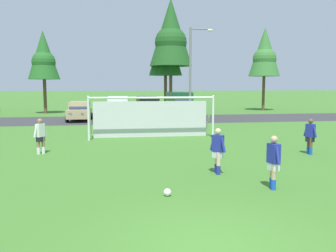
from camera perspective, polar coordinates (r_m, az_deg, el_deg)
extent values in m
plane|color=#3D7028|center=(21.74, -3.90, -1.81)|extent=(400.00, 400.00, 0.00)
cube|color=#333335|center=(33.20, -5.64, 1.06)|extent=(52.00, 8.40, 0.01)
sphere|color=white|center=(10.28, -0.10, -10.62)|extent=(0.22, 0.22, 0.22)
sphere|color=black|center=(10.28, -0.10, -10.59)|extent=(0.08, 0.08, 0.08)
sphere|color=red|center=(10.29, 0.24, -10.60)|extent=(0.07, 0.07, 0.07)
cylinder|color=white|center=(21.42, 7.26, 1.31)|extent=(0.12, 0.12, 2.44)
cylinder|color=white|center=(20.72, -12.66, 1.04)|extent=(0.12, 0.12, 2.44)
cylinder|color=white|center=(20.67, -2.55, 4.56)|extent=(7.32, 0.22, 0.12)
cylinder|color=white|center=(22.27, 6.65, 1.84)|extent=(0.11, 1.94, 2.46)
cylinder|color=white|center=(21.60, -12.49, 1.58)|extent=(0.11, 1.94, 2.46)
cube|color=silver|center=(21.75, -2.79, 1.12)|extent=(6.95, 0.13, 2.20)
cylinder|color=beige|center=(12.72, 8.12, -5.99)|extent=(0.14, 0.14, 0.80)
cylinder|color=beige|center=(12.98, 7.83, -5.74)|extent=(0.14, 0.14, 0.80)
cylinder|color=#232D99|center=(12.78, 8.10, -7.04)|extent=(0.15, 0.15, 0.32)
cylinder|color=#232D99|center=(13.03, 7.82, -6.77)|extent=(0.15, 0.15, 0.32)
cube|color=silver|center=(12.79, 8.00, -4.46)|extent=(0.38, 0.40, 0.28)
cube|color=#232D99|center=(12.72, 8.02, -2.78)|extent=(0.42, 0.45, 0.60)
sphere|color=beige|center=(12.66, 8.05, -0.86)|extent=(0.22, 0.22, 0.22)
cylinder|color=#232D99|center=(12.55, 8.86, -3.01)|extent=(0.21, 0.24, 0.55)
cylinder|color=#232D99|center=(12.90, 7.21, -2.73)|extent=(0.21, 0.24, 0.55)
cylinder|color=tan|center=(11.26, 16.62, -7.85)|extent=(0.14, 0.14, 0.80)
cylinder|color=tan|center=(11.47, 16.41, -7.57)|extent=(0.14, 0.14, 0.80)
cylinder|color=blue|center=(11.32, 16.58, -9.02)|extent=(0.15, 0.15, 0.32)
cylinder|color=blue|center=(11.53, 16.37, -8.73)|extent=(0.15, 0.15, 0.32)
cube|color=silver|center=(11.29, 16.57, -6.13)|extent=(0.29, 0.38, 0.28)
cube|color=#232D99|center=(11.22, 16.63, -4.24)|extent=(0.31, 0.42, 0.60)
sphere|color=tan|center=(11.15, 16.70, -2.06)|extent=(0.22, 0.22, 0.22)
cylinder|color=#232D99|center=(11.00, 17.25, -4.57)|extent=(0.14, 0.24, 0.55)
cylinder|color=#232D99|center=(11.44, 16.02, -4.11)|extent=(0.14, 0.24, 0.55)
cylinder|color=#936B4C|center=(17.43, -19.44, -2.91)|extent=(0.14, 0.14, 0.80)
cylinder|color=#936B4C|center=(17.35, -20.13, -2.97)|extent=(0.14, 0.14, 0.80)
cylinder|color=white|center=(17.47, -19.41, -3.69)|extent=(0.15, 0.15, 0.32)
cylinder|color=white|center=(17.39, -20.10, -3.75)|extent=(0.15, 0.15, 0.32)
cube|color=black|center=(17.34, -19.83, -1.90)|extent=(0.37, 0.40, 0.28)
cube|color=silver|center=(17.29, -19.87, -0.65)|extent=(0.41, 0.45, 0.60)
sphere|color=#936B4C|center=(17.25, -19.93, 0.77)|extent=(0.22, 0.22, 0.22)
cylinder|color=silver|center=(17.45, -19.21, -0.63)|extent=(0.20, 0.24, 0.55)
cylinder|color=silver|center=(17.15, -20.55, -0.80)|extent=(0.20, 0.24, 0.55)
cylinder|color=brown|center=(17.45, 21.99, -3.00)|extent=(0.14, 0.14, 0.80)
cylinder|color=brown|center=(17.65, 21.67, -2.88)|extent=(0.14, 0.14, 0.80)
cylinder|color=blue|center=(17.49, 21.96, -3.78)|extent=(0.15, 0.15, 0.32)
cylinder|color=blue|center=(17.69, 21.63, -3.65)|extent=(0.15, 0.15, 0.32)
cube|color=black|center=(17.50, 21.87, -1.91)|extent=(0.35, 0.40, 0.28)
cube|color=#232D99|center=(17.46, 21.93, -0.67)|extent=(0.38, 0.45, 0.60)
sphere|color=brown|center=(17.41, 21.99, 0.73)|extent=(0.22, 0.22, 0.22)
cylinder|color=#232D99|center=(17.29, 22.54, -0.83)|extent=(0.18, 0.25, 0.55)
cylinder|color=#232D99|center=(17.63, 21.32, -0.65)|extent=(0.18, 0.25, 0.55)
cube|color=tan|center=(32.68, -14.04, 2.03)|extent=(1.93, 4.26, 0.76)
cube|color=tan|center=(32.78, -14.04, 3.27)|extent=(1.72, 2.15, 0.64)
cube|color=#28384C|center=(31.82, -14.25, 3.14)|extent=(1.54, 0.36, 0.55)
cube|color=#28384C|center=(32.69, -12.58, 3.30)|extent=(0.10, 1.79, 0.45)
cube|color=white|center=(30.58, -13.58, 1.84)|extent=(0.28, 0.09, 0.20)
cube|color=white|center=(30.70, -15.42, 1.81)|extent=(0.28, 0.09, 0.20)
cube|color=#B21414|center=(34.66, -12.82, 2.39)|extent=(0.28, 0.09, 0.20)
cube|color=#B21414|center=(34.77, -14.44, 2.36)|extent=(0.28, 0.09, 0.20)
cylinder|color=black|center=(31.32, -12.67, 1.18)|extent=(0.26, 0.65, 0.64)
cylinder|color=black|center=(31.55, -15.93, 1.13)|extent=(0.26, 0.65, 0.64)
cylinder|color=black|center=(33.90, -12.25, 1.59)|extent=(0.26, 0.65, 0.64)
cylinder|color=black|center=(34.11, -15.26, 1.54)|extent=(0.26, 0.65, 0.64)
cube|color=silver|center=(32.16, -8.06, 2.31)|extent=(2.00, 4.64, 1.00)
cube|color=silver|center=(32.30, -8.09, 3.96)|extent=(1.82, 3.04, 0.84)
cube|color=#28384C|center=(30.88, -8.11, 3.81)|extent=(1.62, 0.42, 0.71)
cube|color=#28384C|center=(32.31, -6.52, 3.98)|extent=(0.10, 2.55, 0.59)
cube|color=white|center=(29.90, -7.10, 2.10)|extent=(0.28, 0.09, 0.20)
cube|color=white|center=(29.91, -9.10, 2.07)|extent=(0.28, 0.09, 0.20)
cube|color=#B21414|center=(34.41, -7.17, 2.67)|extent=(0.28, 0.09, 0.20)
cube|color=#B21414|center=(34.41, -8.91, 2.65)|extent=(0.28, 0.09, 0.20)
cylinder|color=black|center=(30.78, -6.30, 1.21)|extent=(0.25, 0.65, 0.64)
cylinder|color=black|center=(30.80, -9.84, 1.16)|extent=(0.25, 0.65, 0.64)
cylinder|color=black|center=(33.62, -6.41, 1.66)|extent=(0.25, 0.65, 0.64)
cylinder|color=black|center=(33.64, -9.65, 1.61)|extent=(0.25, 0.65, 0.64)
cube|color=black|center=(32.13, -3.26, 2.36)|extent=(2.08, 4.67, 1.00)
cube|color=black|center=(32.27, -3.32, 4.01)|extent=(1.87, 3.07, 0.84)
cube|color=#28384C|center=(30.87, -2.96, 3.86)|extent=(1.63, 0.44, 0.71)
cube|color=#28384C|center=(32.41, -1.77, 4.03)|extent=(0.14, 2.55, 0.59)
cube|color=white|center=(29.98, -1.68, 2.16)|extent=(0.28, 0.09, 0.20)
cube|color=white|center=(29.82, -3.66, 2.13)|extent=(0.28, 0.09, 0.20)
cube|color=#B21414|center=(34.43, -2.92, 2.72)|extent=(0.28, 0.09, 0.20)
cube|color=#B21414|center=(34.30, -4.65, 2.69)|extent=(0.28, 0.09, 0.20)
cylinder|color=black|center=(30.91, -1.15, 1.27)|extent=(0.27, 0.65, 0.64)
cylinder|color=black|center=(30.64, -4.65, 1.21)|extent=(0.27, 0.65, 0.64)
cylinder|color=black|center=(33.72, -1.99, 1.71)|extent=(0.27, 0.65, 0.64)
cylinder|color=black|center=(33.47, -5.20, 1.65)|extent=(0.27, 0.65, 0.64)
cube|color=#194C2D|center=(34.36, 1.83, 2.72)|extent=(2.14, 4.87, 1.10)
cube|color=#194C2D|center=(34.50, 1.77, 4.56)|extent=(1.95, 4.16, 1.10)
cube|color=#28384C|center=(32.59, 2.53, 4.41)|extent=(1.68, 0.52, 0.91)
cube|color=#28384C|center=(34.72, 3.24, 4.57)|extent=(0.17, 3.48, 0.77)
cube|color=white|center=(32.20, 3.70, 2.54)|extent=(0.28, 0.09, 0.20)
cube|color=white|center=(31.95, 1.83, 2.52)|extent=(0.28, 0.09, 0.20)
cube|color=#B21414|center=(36.78, 1.84, 3.04)|extent=(0.28, 0.09, 0.20)
cube|color=#B21414|center=(36.55, 0.19, 3.03)|extent=(0.28, 0.09, 0.20)
cylinder|color=black|center=(33.20, 4.05, 1.62)|extent=(0.26, 0.65, 0.64)
cylinder|color=black|center=(32.75, 0.74, 1.57)|extent=(0.26, 0.65, 0.64)
cylinder|color=black|center=(36.07, 2.83, 2.02)|extent=(0.26, 0.65, 0.64)
cylinder|color=black|center=(35.66, -0.24, 1.97)|extent=(0.26, 0.65, 0.64)
cylinder|color=brown|center=(42.59, -19.17, 4.52)|extent=(0.36, 0.36, 3.86)
cone|color=#236023|center=(42.71, -19.41, 10.74)|extent=(3.47, 3.47, 5.40)
sphere|color=#236023|center=(42.65, -19.36, 9.65)|extent=(2.61, 2.61, 2.61)
cylinder|color=brown|center=(40.81, 0.44, 5.86)|extent=(0.36, 0.36, 5.36)
cone|color=#1E511E|center=(41.24, 0.45, 14.83)|extent=(4.82, 4.82, 7.50)
sphere|color=#1E511E|center=(41.09, 0.45, 13.28)|extent=(3.62, 3.62, 3.62)
cylinder|color=brown|center=(41.71, -0.40, 5.17)|extent=(0.36, 0.36, 4.33)
cone|color=#236023|center=(41.91, -0.41, 12.29)|extent=(3.90, 3.90, 6.06)
sphere|color=#236023|center=(41.83, -0.41, 11.05)|extent=(2.92, 2.92, 2.92)
cylinder|color=brown|center=(46.86, 15.10, 5.10)|extent=(0.36, 0.36, 4.34)
cone|color=#387533|center=(47.04, 15.29, 11.45)|extent=(3.91, 3.91, 6.07)
sphere|color=#387533|center=(46.97, 15.26, 10.34)|extent=(2.93, 2.93, 2.93)
cylinder|color=slate|center=(29.01, 3.60, 7.95)|extent=(0.18, 0.18, 7.75)
cylinder|color=slate|center=(29.16, 3.54, 0.61)|extent=(0.32, 0.32, 0.30)
cylinder|color=slate|center=(29.53, 5.22, 15.27)|extent=(1.60, 0.10, 0.10)
ellipsoid|color=white|center=(29.72, 6.77, 15.04)|extent=(0.48, 0.28, 0.20)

